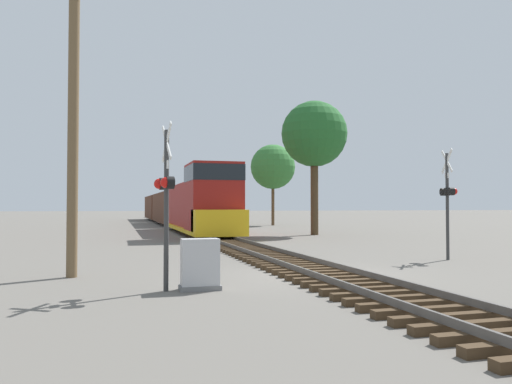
{
  "coord_description": "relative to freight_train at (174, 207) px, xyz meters",
  "views": [
    {
      "loc": [
        -5.78,
        -13.85,
        2.05
      ],
      "look_at": [
        -0.43,
        5.22,
        2.61
      ],
      "focal_mm": 35.0,
      "sensor_mm": 36.0,
      "label": 1
    }
  ],
  "objects": [
    {
      "name": "relay_cabinet",
      "position": [
        -3.8,
        -40.48,
        -1.31
      ],
      "size": [
        1.0,
        0.52,
        1.25
      ],
      "color": "slate",
      "rests_on": "ground"
    },
    {
      "name": "crossing_signal_far",
      "position": [
        6.43,
        -36.26,
        0.54
      ],
      "size": [
        0.49,
        1.01,
        4.24
      ],
      "rotation": [
        0.0,
        0.0,
        1.36
      ],
      "color": "#333333",
      "rests_on": "ground"
    },
    {
      "name": "tree_far_right",
      "position": [
        7.81,
        -19.57,
        5.21
      ],
      "size": [
        4.7,
        4.7,
        9.56
      ],
      "color": "#473521",
      "rests_on": "ground"
    },
    {
      "name": "ground_plane",
      "position": [
        0.0,
        -38.76,
        -1.93
      ],
      "size": [
        400.0,
        400.0,
        0.0
      ],
      "primitive_type": "plane",
      "color": "#666059"
    },
    {
      "name": "rail_track_bed",
      "position": [
        0.0,
        -38.76,
        -1.79
      ],
      "size": [
        2.6,
        160.0,
        0.31
      ],
      "color": "#42301E",
      "rests_on": "ground"
    },
    {
      "name": "utility_pole",
      "position": [
        -7.0,
        -37.33,
        2.72
      ],
      "size": [
        1.8,
        0.31,
        9.07
      ],
      "color": "brown",
      "rests_on": "ground"
    },
    {
      "name": "tree_mid_background",
      "position": [
        10.28,
        -2.02,
        4.3
      ],
      "size": [
        4.76,
        4.76,
        8.63
      ],
      "color": "brown",
      "rests_on": "ground"
    },
    {
      "name": "crossing_signal_near",
      "position": [
        -4.64,
        -40.43,
        0.47
      ],
      "size": [
        0.43,
        1.01,
        4.06
      ],
      "rotation": [
        0.0,
        0.0,
        -1.43
      ],
      "color": "#333333",
      "rests_on": "ground"
    },
    {
      "name": "freight_train",
      "position": [
        0.0,
        0.0,
        0.0
      ],
      "size": [
        3.13,
        53.2,
        4.68
      ],
      "color": "maroon",
      "rests_on": "ground"
    }
  ]
}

